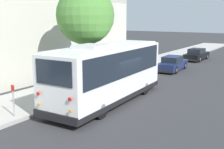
# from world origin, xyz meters

# --- Properties ---
(ground_plane) EXTENTS (160.00, 160.00, 0.00)m
(ground_plane) POSITION_xyz_m (0.00, 0.00, 0.00)
(ground_plane) COLOR #333335
(sidewalk_slab) EXTENTS (80.00, 4.11, 0.15)m
(sidewalk_slab) POSITION_xyz_m (0.00, 4.13, 0.07)
(sidewalk_slab) COLOR #B2AFA8
(sidewalk_slab) RESTS_ON ground
(curb_strip) EXTENTS (80.00, 0.14, 0.15)m
(curb_strip) POSITION_xyz_m (0.00, 2.01, 0.07)
(curb_strip) COLOR #9D9A94
(curb_strip) RESTS_ON ground
(shuttle_bus) EXTENTS (9.02, 3.10, 3.38)m
(shuttle_bus) POSITION_xyz_m (-0.38, 0.38, 1.81)
(shuttle_bus) COLOR white
(shuttle_bus) RESTS_ON ground
(parked_sedan_navy) EXTENTS (4.64, 1.90, 1.32)m
(parked_sedan_navy) POSITION_xyz_m (10.92, 0.98, 0.61)
(parked_sedan_navy) COLOR #19234C
(parked_sedan_navy) RESTS_ON ground
(parked_sedan_black) EXTENTS (4.58, 1.76, 1.31)m
(parked_sedan_black) POSITION_xyz_m (18.53, 1.09, 0.61)
(parked_sedan_black) COLOR black
(parked_sedan_black) RESTS_ON ground
(street_tree) EXTENTS (3.68, 3.68, 7.08)m
(street_tree) POSITION_xyz_m (1.22, 3.11, 5.05)
(street_tree) COLOR brown
(street_tree) RESTS_ON sidewalk_slab
(sign_post_near) EXTENTS (0.06, 0.22, 1.51)m
(sign_post_near) POSITION_xyz_m (-5.10, 2.50, 0.93)
(sign_post_near) COLOR gray
(sign_post_near) RESTS_ON sidewalk_slab
(sign_post_far) EXTENTS (0.06, 0.22, 1.36)m
(sign_post_far) POSITION_xyz_m (-2.92, 2.50, 0.85)
(sign_post_far) COLOR gray
(sign_post_far) RESTS_ON sidewalk_slab
(fire_hydrant) EXTENTS (0.22, 0.22, 0.81)m
(fire_hydrant) POSITION_xyz_m (7.22, 2.40, 0.55)
(fire_hydrant) COLOR red
(fire_hydrant) RESTS_ON sidewalk_slab
(building_backdrop) EXTENTS (25.49, 6.71, 6.55)m
(building_backdrop) POSITION_xyz_m (0.28, 10.46, 3.08)
(building_backdrop) COLOR beige
(building_backdrop) RESTS_ON ground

